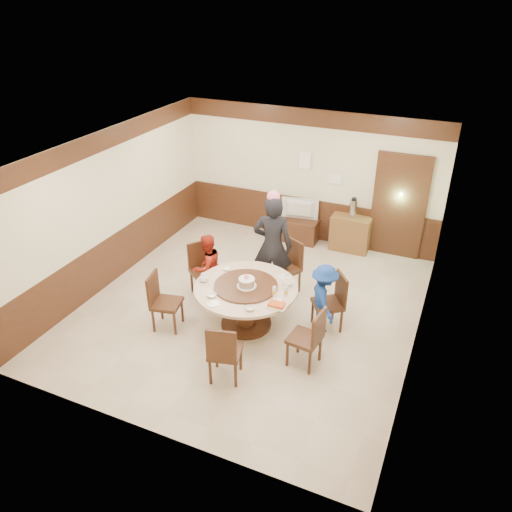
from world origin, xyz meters
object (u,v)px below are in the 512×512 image
at_px(person_blue, 324,299).
at_px(birthday_cake, 247,282).
at_px(television, 299,210).
at_px(tv_stand, 298,230).
at_px(banquet_table, 246,298).
at_px(thermos, 353,209).
at_px(person_red, 207,267).
at_px(shrimp_platter, 276,305).
at_px(side_cabinet, 350,233).
at_px(person_standing, 272,246).

distance_m(person_blue, birthday_cake, 1.25).
bearing_deg(television, birthday_cake, 85.98).
relative_size(person_blue, tv_stand, 1.39).
xyz_separation_m(banquet_table, thermos, (0.89, 3.28, 0.41)).
height_order(person_red, tv_stand, person_red).
height_order(shrimp_platter, side_cabinet, shrimp_platter).
distance_m(banquet_table, side_cabinet, 3.40).
bearing_deg(person_red, thermos, 167.34).
bearing_deg(shrimp_platter, side_cabinet, 86.34).
height_order(banquet_table, person_blue, person_blue).
xyz_separation_m(person_standing, tv_stand, (-0.25, 2.14, -0.69)).
height_order(shrimp_platter, thermos, thermos).
xyz_separation_m(person_red, tv_stand, (0.74, 2.73, -0.35)).
xyz_separation_m(birthday_cake, shrimp_platter, (0.62, -0.29, -0.07)).
relative_size(person_blue, thermos, 3.11).
height_order(person_red, birthday_cake, person_red).
relative_size(banquet_table, shrimp_platter, 5.52).
distance_m(person_blue, thermos, 2.92).
distance_m(person_blue, tv_stand, 3.20).
height_order(birthday_cake, tv_stand, birthday_cake).
xyz_separation_m(tv_stand, side_cabinet, (1.13, 0.03, 0.12)).
bearing_deg(shrimp_platter, television, 104.10).
distance_m(banquet_table, person_blue, 1.24).
height_order(banquet_table, shrimp_platter, shrimp_platter).
xyz_separation_m(person_blue, tv_stand, (-1.42, 2.85, -0.34)).
bearing_deg(person_red, tv_stand, -173.56).
bearing_deg(person_blue, person_red, 54.11).
bearing_deg(tv_stand, thermos, 1.51).
bearing_deg(side_cabinet, person_standing, -112.09).
bearing_deg(side_cabinet, tv_stand, -178.48).
distance_m(television, thermos, 1.16).
xyz_separation_m(person_red, thermos, (1.88, 2.76, 0.34)).
bearing_deg(side_cabinet, person_blue, -84.26).
bearing_deg(banquet_table, person_standing, 89.92).
distance_m(person_standing, shrimp_platter, 1.58).
relative_size(tv_stand, thermos, 2.24).
bearing_deg(banquet_table, shrimp_platter, -26.48).
bearing_deg(thermos, birthday_cake, -104.62).
xyz_separation_m(banquet_table, tv_stand, (-0.25, 3.25, -0.28)).
bearing_deg(shrimp_platter, tv_stand, 104.10).
height_order(tv_stand, side_cabinet, side_cabinet).
xyz_separation_m(person_red, birthday_cake, (1.01, -0.55, 0.25)).
relative_size(person_red, birthday_cake, 3.83).
bearing_deg(person_red, television, -173.56).
bearing_deg(person_blue, person_standing, 25.99).
relative_size(banquet_table, television, 2.10).
distance_m(birthday_cake, thermos, 3.42).
height_order(person_red, person_blue, person_red).
relative_size(person_red, television, 1.53).
bearing_deg(person_standing, side_cabinet, -125.41).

